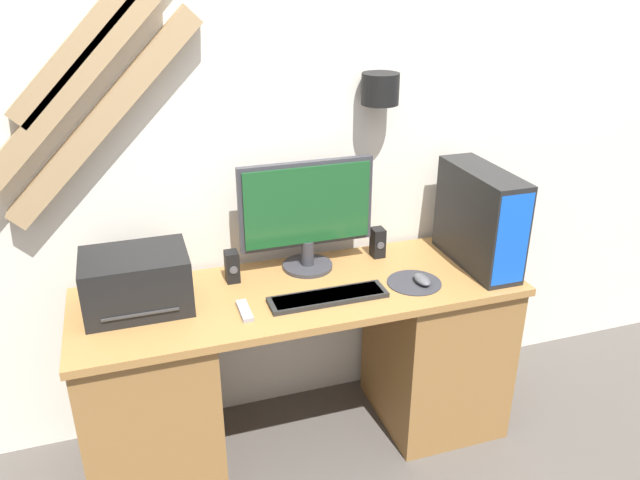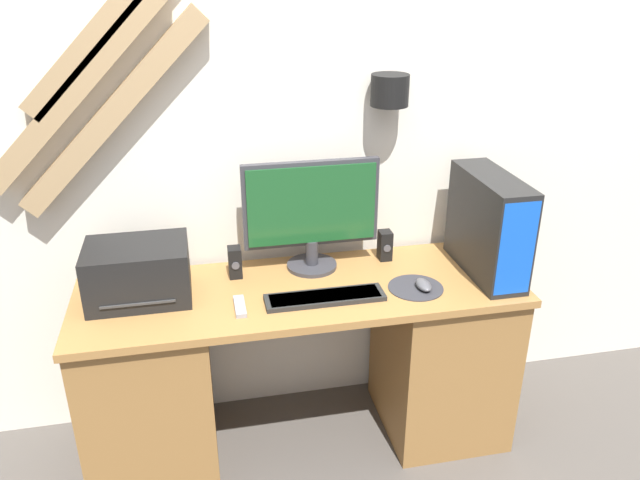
% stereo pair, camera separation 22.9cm
% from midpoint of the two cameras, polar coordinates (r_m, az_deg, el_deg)
% --- Properties ---
extents(wall_back, '(6.40, 0.20, 2.70)m').
position_cam_midpoint_polar(wall_back, '(2.44, -7.30, 12.15)').
color(wall_back, silver).
rests_on(wall_back, ground_plane).
extents(desk, '(1.68, 0.55, 0.73)m').
position_cam_midpoint_polar(desk, '(2.55, -4.24, -11.49)').
color(desk, olive).
rests_on(desk, ground_plane).
extents(monitor, '(0.53, 0.20, 0.44)m').
position_cam_midpoint_polar(monitor, '(2.41, -3.93, 2.60)').
color(monitor, '#333338').
rests_on(monitor, desk).
extents(keyboard, '(0.44, 0.11, 0.02)m').
position_cam_midpoint_polar(keyboard, '(2.28, -2.14, -5.30)').
color(keyboard, black).
rests_on(keyboard, desk).
extents(mousepad, '(0.21, 0.21, 0.00)m').
position_cam_midpoint_polar(mousepad, '(2.40, 5.92, -3.97)').
color(mousepad, '#2D2D33').
rests_on(mousepad, desk).
extents(mouse, '(0.05, 0.10, 0.03)m').
position_cam_midpoint_polar(mouse, '(2.39, 6.63, -3.68)').
color(mouse, '#4C4C51').
rests_on(mouse, mousepad).
extents(computer_tower, '(0.15, 0.45, 0.40)m').
position_cam_midpoint_polar(computer_tower, '(2.51, 11.93, 1.90)').
color(computer_tower, black).
rests_on(computer_tower, desk).
extents(printer, '(0.36, 0.27, 0.21)m').
position_cam_midpoint_polar(printer, '(2.31, -19.19, -3.68)').
color(printer, black).
rests_on(printer, desk).
extents(speaker_left, '(0.05, 0.06, 0.12)m').
position_cam_midpoint_polar(speaker_left, '(2.42, -10.74, -2.46)').
color(speaker_left, black).
rests_on(speaker_left, desk).
extents(speaker_right, '(0.05, 0.06, 0.12)m').
position_cam_midpoint_polar(speaker_right, '(2.58, 2.79, -0.28)').
color(speaker_right, black).
rests_on(speaker_right, desk).
extents(remote_control, '(0.04, 0.14, 0.02)m').
position_cam_midpoint_polar(remote_control, '(2.23, -9.86, -6.47)').
color(remote_control, gray).
rests_on(remote_control, desk).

